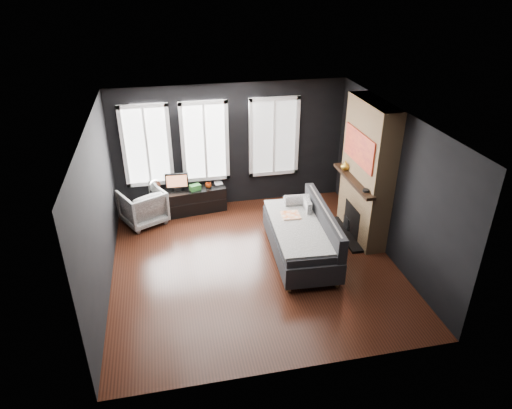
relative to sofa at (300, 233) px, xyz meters
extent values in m
plane|color=black|center=(-0.88, -0.09, -0.48)|extent=(5.00, 5.00, 0.00)
plane|color=white|center=(-0.88, -0.09, 2.22)|extent=(5.00, 5.00, 0.00)
cube|color=black|center=(-0.88, 2.41, 0.87)|extent=(5.00, 0.02, 2.70)
cube|color=black|center=(-3.38, -0.09, 0.87)|extent=(0.02, 5.00, 2.70)
cube|color=black|center=(1.62, -0.09, 0.87)|extent=(0.02, 5.00, 2.70)
cube|color=gray|center=(0.27, 0.49, 0.21)|extent=(0.12, 0.39, 0.38)
imported|color=white|center=(-2.83, 1.86, -0.07)|extent=(1.05, 1.03, 0.82)
imported|color=#D14813|center=(-1.43, 2.15, 0.12)|extent=(0.16, 0.14, 0.13)
imported|color=tan|center=(-1.28, 2.31, 0.17)|extent=(0.17, 0.03, 0.23)
cube|color=#2D782D|center=(-1.72, 2.08, 0.12)|extent=(0.26, 0.21, 0.12)
imported|color=gold|center=(1.17, 0.96, 0.84)|extent=(0.20, 0.21, 0.18)
cylinder|color=black|center=(1.17, -0.04, 0.77)|extent=(0.13, 0.13, 0.04)
camera|label=1|loc=(-2.24, -6.78, 4.32)|focal=32.00mm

